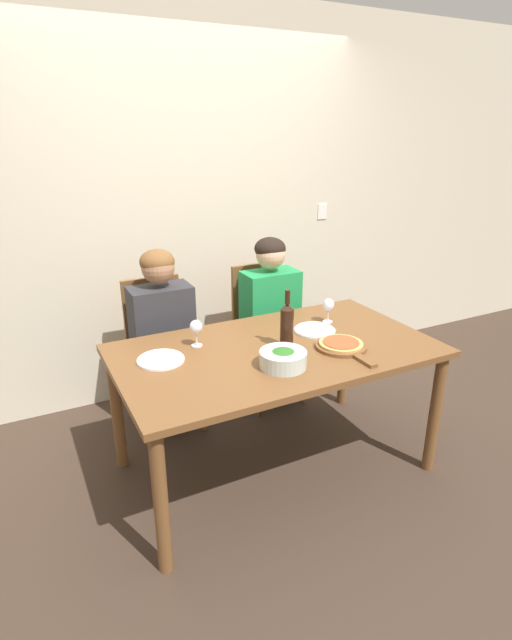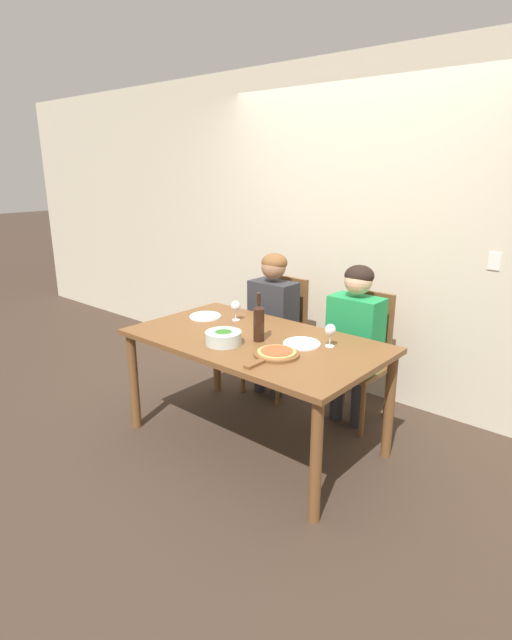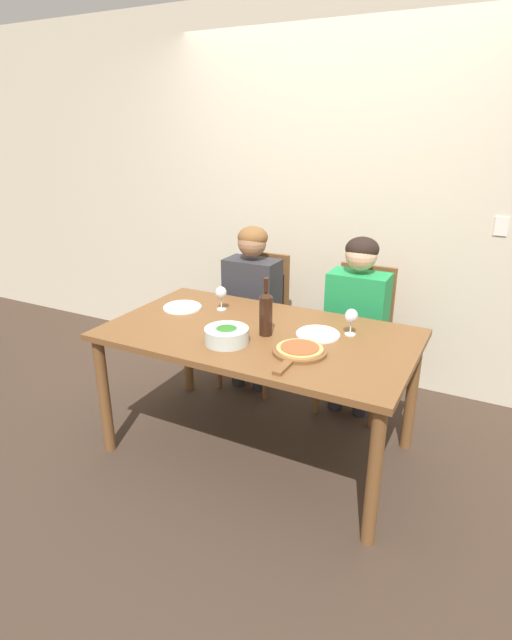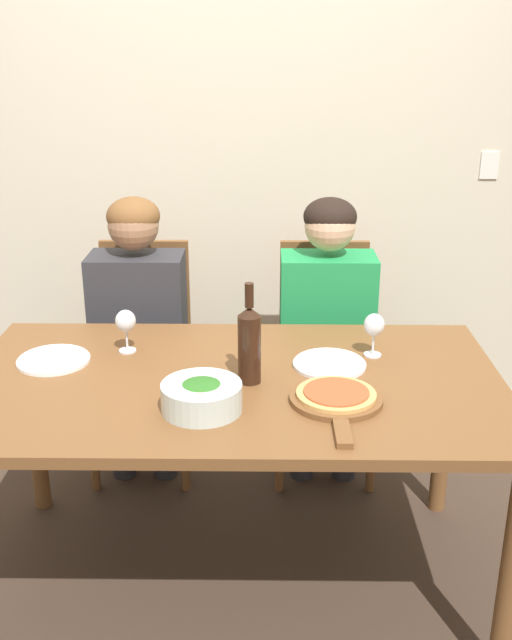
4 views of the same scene
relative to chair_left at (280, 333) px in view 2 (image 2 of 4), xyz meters
The scene contains 14 objects.
ground_plane 1.05m from the chair_left, 63.01° to the right, with size 40.00×40.00×0.00m, color #3D2D23.
back_wall 1.04m from the chair_left, 46.08° to the left, with size 10.00×0.06×2.70m.
dining_table 0.94m from the chair_left, 63.01° to the right, with size 1.72×0.97×0.77m.
chair_left is the anchor object (origin of this frame).
chair_right 0.77m from the chair_left, ahead, with size 0.42×0.42×0.98m.
person_woman 0.24m from the chair_left, 90.00° to the right, with size 0.47×0.51×1.20m.
person_man 0.81m from the chair_left, ahead, with size 0.47×0.51×1.20m.
wine_bottle 1.04m from the chair_left, 60.70° to the right, with size 0.07×0.07×0.32m.
broccoli_bowl 1.13m from the chair_left, 71.96° to the right, with size 0.24×0.24×0.09m.
dinner_plate_left 0.77m from the chair_left, 104.96° to the right, with size 0.24×0.24×0.02m.
dinner_plate_right 1.06m from the chair_left, 44.48° to the right, with size 0.24×0.24×0.02m.
pizza_on_board 1.26m from the chair_left, 53.45° to the right, with size 0.28×0.42×0.04m.
wine_glass_left 0.71m from the chair_left, 85.76° to the right, with size 0.07×0.07×0.15m.
wine_glass_right 1.14m from the chair_left, 35.37° to the right, with size 0.07×0.07×0.15m.
Camera 2 is at (2.06, -2.38, 1.86)m, focal length 28.00 mm.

